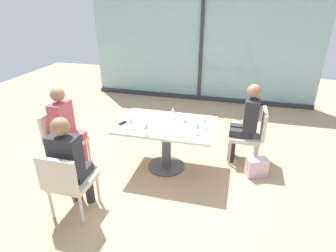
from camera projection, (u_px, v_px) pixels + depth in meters
The scene contains 17 objects.
ground_plane at pixel (166, 166), 4.36m from camera, with size 12.00×12.00×0.00m, color tan.
window_wall_backdrop at pixel (201, 51), 6.64m from camera, with size 5.38×0.10×2.70m.
dining_table_main at pixel (166, 134), 4.12m from camera, with size 1.38×0.92×0.73m.
chair_far_right at pixel (252, 133), 4.31m from camera, with size 0.50×0.46×0.87m.
chair_side_end at pixel (62, 136), 4.20m from camera, with size 0.50×0.46×0.87m.
chair_front_left at pixel (67, 181), 3.20m from camera, with size 0.46×0.50×0.87m.
person_far_right at pixel (246, 120), 4.25m from camera, with size 0.39×0.34×1.26m.
person_side_end at pixel (66, 125), 4.09m from camera, with size 0.39×0.34×1.26m.
person_front_left at pixel (70, 160), 3.21m from camera, with size 0.34×0.39×1.26m.
wine_glass_0 at pixel (173, 110), 4.16m from camera, with size 0.07×0.07×0.18m.
wine_glass_1 at pixel (204, 120), 3.85m from camera, with size 0.07×0.07×0.18m.
wine_glass_2 at pixel (131, 120), 3.84m from camera, with size 0.07×0.07×0.18m.
wine_glass_3 at pixel (146, 126), 3.68m from camera, with size 0.07×0.07×0.18m.
wine_glass_4 at pixel (197, 125), 3.69m from camera, with size 0.07×0.07×0.18m.
coffee_cup at pixel (184, 118), 4.12m from camera, with size 0.08×0.08×0.09m, color white.
cell_phone_on_table at pixel (123, 123), 4.06m from camera, with size 0.07×0.14×0.01m, color black.
handbag_0 at pixel (257, 167), 4.09m from camera, with size 0.30×0.16×0.28m, color beige.
Camera 1 is at (0.96, -3.55, 2.43)m, focal length 30.04 mm.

